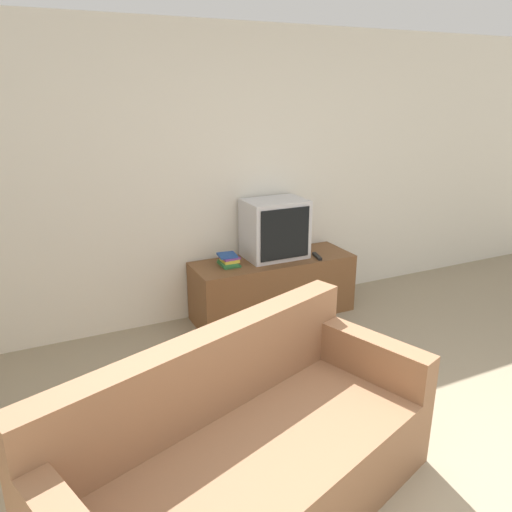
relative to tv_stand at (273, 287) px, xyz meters
name	(u,v)px	position (x,y,z in m)	size (l,w,h in m)	color
wall_back	(226,177)	(-0.33, 0.31, 1.02)	(9.00, 0.06, 2.60)	silver
tv_stand	(273,287)	(0.00, 0.00, 0.00)	(1.52, 0.52, 0.56)	brown
television	(275,229)	(0.04, 0.06, 0.55)	(0.56, 0.41, 0.54)	silver
couch	(247,463)	(-1.20, -2.04, 0.02)	(2.15, 1.46, 0.90)	#8C6042
book_stack	(229,260)	(-0.44, 0.01, 0.33)	(0.18, 0.22, 0.11)	#2D753D
remote_on_stand	(317,256)	(0.39, -0.14, 0.29)	(0.08, 0.19, 0.02)	black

